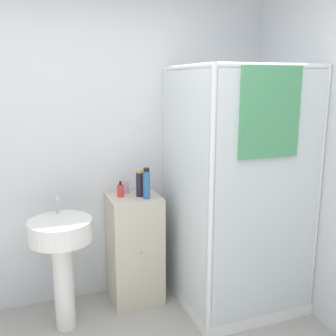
{
  "coord_description": "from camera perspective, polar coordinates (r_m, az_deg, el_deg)",
  "views": [
    {
      "loc": [
        -0.36,
        -1.46,
        1.8
      ],
      "look_at": [
        0.59,
        1.11,
        1.19
      ],
      "focal_mm": 42.0,
      "sensor_mm": 36.0,
      "label": 1
    }
  ],
  "objects": [
    {
      "name": "wall_back",
      "position": [
        3.23,
        -13.63,
        2.31
      ],
      "size": [
        6.4,
        0.06,
        2.5
      ],
      "primitive_type": "cube",
      "color": "silver",
      "rests_on": "ground_plane"
    },
    {
      "name": "sink",
      "position": [
        2.97,
        -15.2,
        -11.15
      ],
      "size": [
        0.45,
        0.45,
        0.97
      ],
      "color": "white",
      "rests_on": "ground_plane"
    },
    {
      "name": "shower_enclosure",
      "position": [
        3.25,
        9.34,
        -10.77
      ],
      "size": [
        0.92,
        0.95,
        1.92
      ],
      "color": "white",
      "rests_on": "ground_plane"
    },
    {
      "name": "soap_dispenser",
      "position": [
        3.16,
        -6.92,
        -3.24
      ],
      "size": [
        0.05,
        0.06,
        0.13
      ],
      "color": "red",
      "rests_on": "vanity_cabinet"
    },
    {
      "name": "lotion_bottle_white",
      "position": [
        3.25,
        -6.07,
        -2.74
      ],
      "size": [
        0.04,
        0.05,
        0.13
      ],
      "color": "#B299C6",
      "rests_on": "vanity_cabinet"
    },
    {
      "name": "vanity_cabinet",
      "position": [
        3.33,
        -4.85,
        -11.53
      ],
      "size": [
        0.41,
        0.4,
        0.9
      ],
      "color": "beige",
      "rests_on": "ground_plane"
    },
    {
      "name": "shampoo_bottle_tall_black",
      "position": [
        3.13,
        -4.15,
        -2.25
      ],
      "size": [
        0.06,
        0.06,
        0.22
      ],
      "color": "#281E33",
      "rests_on": "vanity_cabinet"
    },
    {
      "name": "shampoo_bottle_blue",
      "position": [
        3.07,
        -3.13,
        -2.3
      ],
      "size": [
        0.05,
        0.05,
        0.24
      ],
      "color": "#2D66A3",
      "rests_on": "vanity_cabinet"
    }
  ]
}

